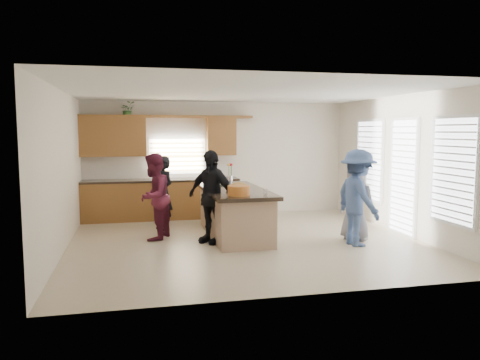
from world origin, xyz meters
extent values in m
plane|color=tan|center=(0.00, 0.00, 0.00)|extent=(6.50, 6.50, 0.00)
cube|color=silver|center=(0.00, 3.00, 1.40)|extent=(6.50, 0.02, 2.80)
cube|color=silver|center=(0.00, -3.00, 1.40)|extent=(6.50, 0.02, 2.80)
cube|color=silver|center=(-3.25, 0.00, 1.40)|extent=(0.02, 6.00, 2.80)
cube|color=silver|center=(3.25, 0.00, 1.40)|extent=(0.02, 6.00, 2.80)
cube|color=white|center=(0.00, 0.00, 2.80)|extent=(6.50, 6.00, 0.02)
cube|color=brown|center=(-1.43, 2.69, 0.45)|extent=(3.65, 0.62, 0.90)
cube|color=black|center=(-1.43, 2.69, 0.93)|extent=(3.70, 0.65, 0.05)
cube|color=brown|center=(-2.50, 2.82, 1.95)|extent=(1.50, 0.36, 0.90)
cube|color=brown|center=(0.05, 2.82, 1.95)|extent=(0.70, 0.36, 0.90)
cube|color=brown|center=(-1.23, 2.82, 2.43)|extent=(4.05, 0.40, 0.06)
cube|color=olive|center=(-1.00, 2.96, 1.48)|extent=(1.35, 0.08, 0.85)
cube|color=white|center=(3.22, 1.30, 1.42)|extent=(0.06, 1.10, 1.75)
cube|color=white|center=(3.22, -0.10, 1.17)|extent=(0.06, 0.85, 2.25)
cube|color=white|center=(3.22, -1.60, 1.42)|extent=(0.06, 1.10, 1.75)
cube|color=tan|center=(-0.11, 0.52, 0.44)|extent=(1.01, 2.50, 0.88)
cube|color=black|center=(-0.11, 0.52, 0.92)|extent=(1.16, 2.70, 0.07)
cube|color=black|center=(-0.11, 0.52, 0.04)|extent=(0.93, 2.42, 0.08)
cylinder|color=black|center=(-0.17, 0.09, 0.96)|extent=(0.39, 0.39, 0.02)
ellipsoid|color=#A67C34|center=(-0.17, 0.09, 0.98)|extent=(0.35, 0.35, 0.16)
cylinder|color=black|center=(0.02, 0.68, 0.96)|extent=(0.40, 0.40, 0.02)
ellipsoid|color=#A67C34|center=(0.02, 0.68, 0.98)|extent=(0.36, 0.36, 0.16)
cylinder|color=black|center=(-0.38, 1.20, 0.96)|extent=(0.38, 0.38, 0.02)
ellipsoid|color=tan|center=(-0.38, 1.20, 0.98)|extent=(0.34, 0.34, 0.15)
cylinder|color=#C66A24|center=(-0.23, -0.44, 1.04)|extent=(0.40, 0.40, 0.17)
cylinder|color=beige|center=(-0.23, -0.44, 1.10)|extent=(0.33, 0.33, 0.04)
cylinder|color=white|center=(0.28, -0.36, 1.00)|extent=(0.08, 0.08, 0.09)
cylinder|color=#B792D4|center=(-0.28, 1.46, 0.98)|extent=(0.22, 0.22, 0.06)
cylinder|color=silver|center=(0.02, 1.59, 1.03)|extent=(0.12, 0.12, 0.16)
imported|color=#326528|center=(-2.15, 2.82, 2.58)|extent=(0.39, 0.36, 0.37)
imported|color=black|center=(-1.45, 1.45, 0.78)|extent=(0.61, 0.68, 1.56)
imported|color=maroon|center=(-1.68, 0.58, 0.83)|extent=(0.92, 1.00, 1.66)
imported|color=black|center=(-0.65, 0.07, 0.87)|extent=(1.00, 1.04, 1.74)
imported|color=#3E5788|center=(1.92, -0.73, 0.88)|extent=(0.78, 1.21, 1.76)
imported|color=gray|center=(2.09, -0.34, 0.75)|extent=(0.83, 0.87, 1.50)
camera|label=1|loc=(-2.03, -8.46, 2.09)|focal=35.00mm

